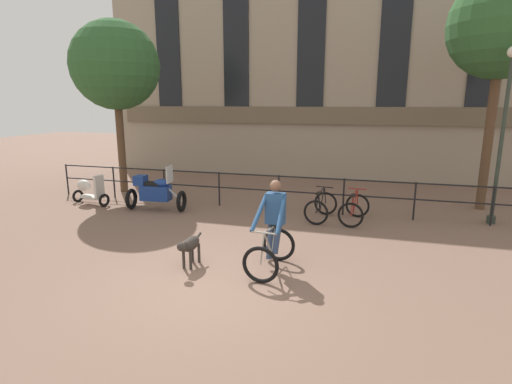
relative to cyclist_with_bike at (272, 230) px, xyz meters
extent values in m
plane|color=#7A5B4C|center=(-0.85, -1.00, -0.76)|extent=(60.00, 60.00, 0.00)
cylinder|color=black|center=(-8.35, 4.20, -0.24)|extent=(0.05, 0.05, 1.05)
cylinder|color=black|center=(-6.47, 4.20, -0.24)|extent=(0.05, 0.05, 1.05)
cylinder|color=black|center=(-4.60, 4.20, -0.24)|extent=(0.05, 0.05, 1.05)
cylinder|color=black|center=(-2.72, 4.20, -0.24)|extent=(0.05, 0.05, 1.05)
cylinder|color=black|center=(-0.85, 4.20, -0.24)|extent=(0.05, 0.05, 1.05)
cylinder|color=black|center=(1.03, 4.20, -0.24)|extent=(0.05, 0.05, 1.05)
cylinder|color=black|center=(2.90, 4.20, -0.24)|extent=(0.05, 0.05, 1.05)
cylinder|color=black|center=(4.78, 4.20, -0.24)|extent=(0.05, 0.05, 1.05)
cylinder|color=black|center=(-0.85, 4.20, 0.26)|extent=(15.00, 0.04, 0.04)
cylinder|color=black|center=(-0.85, 4.20, -0.19)|extent=(15.00, 0.04, 0.04)
cube|color=gray|center=(-0.85, 10.00, 3.92)|extent=(18.00, 0.60, 9.36)
cube|color=brown|center=(-0.85, 9.64, 1.84)|extent=(17.10, 0.12, 0.70)
cube|color=black|center=(-7.15, 9.67, 4.38)|extent=(1.10, 0.06, 5.24)
cube|color=black|center=(-4.00, 9.67, 4.38)|extent=(1.10, 0.06, 5.24)
cube|color=black|center=(-0.85, 9.67, 4.38)|extent=(1.10, 0.06, 5.24)
cube|color=black|center=(2.30, 9.67, 4.38)|extent=(1.10, 0.06, 5.24)
cube|color=black|center=(5.45, 9.67, 4.38)|extent=(1.10, 0.06, 5.24)
torus|color=black|center=(-0.04, -0.69, -0.42)|extent=(0.68, 0.11, 0.68)
torus|color=black|center=(0.03, 0.41, -0.42)|extent=(0.68, 0.11, 0.68)
cylinder|color=#9E998E|center=(-0.02, -0.26, -0.19)|extent=(0.07, 0.49, 0.60)
cylinder|color=#9E998E|center=(0.01, 0.07, -0.22)|extent=(0.05, 0.23, 0.52)
cylinder|color=#9E998E|center=(-0.01, -0.16, 0.07)|extent=(0.08, 0.66, 0.10)
cylinder|color=#9E998E|center=(0.01, 0.19, -0.45)|extent=(0.06, 0.44, 0.08)
cylinder|color=#9E998E|center=(0.02, 0.29, -0.19)|extent=(0.04, 0.27, 0.47)
cylinder|color=#9E998E|center=(-0.04, -0.59, -0.16)|extent=(0.04, 0.23, 0.54)
cylinder|color=#9E998E|center=(-0.03, -0.49, 0.10)|extent=(0.48, 0.06, 0.03)
cube|color=black|center=(0.01, 0.17, 0.06)|extent=(0.14, 0.25, 0.05)
cube|color=navy|center=(0.01, 0.17, 0.39)|extent=(0.37, 0.24, 0.60)
sphere|color=brown|center=(0.01, 0.17, 0.83)|extent=(0.22, 0.22, 0.22)
cylinder|color=navy|center=(-0.22, -0.14, 0.37)|extent=(0.19, 0.72, 0.60)
cylinder|color=navy|center=(0.20, -0.17, 0.37)|extent=(0.10, 0.71, 0.60)
cylinder|color=navy|center=(-0.06, 0.08, -0.25)|extent=(0.12, 0.31, 0.69)
cylinder|color=navy|center=(0.08, 0.07, -0.19)|extent=(0.16, 0.32, 0.58)
ellipsoid|color=#332D28|center=(-1.55, -0.30, -0.32)|extent=(0.24, 0.57, 0.27)
cylinder|color=#332D28|center=(-1.56, -0.53, -0.30)|extent=(0.15, 0.15, 0.16)
sphere|color=#332D28|center=(-1.56, -0.68, -0.24)|extent=(0.17, 0.17, 0.17)
cone|color=#332D28|center=(-1.56, -0.76, -0.26)|extent=(0.10, 0.11, 0.10)
cylinder|color=#332D28|center=(-1.54, 0.03, -0.26)|extent=(0.05, 0.19, 0.10)
cylinder|color=#332D28|center=(-1.63, -0.48, -0.57)|extent=(0.06, 0.06, 0.39)
cylinder|color=#332D28|center=(-1.48, -0.49, -0.57)|extent=(0.06, 0.06, 0.39)
cylinder|color=#332D28|center=(-1.62, -0.12, -0.57)|extent=(0.06, 0.06, 0.39)
cylinder|color=#332D28|center=(-1.47, -0.13, -0.57)|extent=(0.06, 0.06, 0.39)
torus|color=black|center=(-3.53, 3.24, -0.45)|extent=(0.18, 0.63, 0.62)
torus|color=black|center=(-5.09, 3.08, -0.45)|extent=(0.18, 0.63, 0.62)
cube|color=navy|center=(-4.31, 3.16, -0.23)|extent=(0.90, 0.48, 0.44)
ellipsoid|color=navy|center=(-4.12, 3.18, 0.07)|extent=(0.51, 0.37, 0.24)
cube|color=black|center=(-4.42, 3.15, 0.04)|extent=(0.59, 0.35, 0.10)
cylinder|color=#B2B2B7|center=(-3.72, 3.22, -0.27)|extent=(0.44, 0.10, 0.41)
cube|color=silver|center=(-3.86, 3.20, 0.34)|extent=(0.07, 0.44, 0.50)
cube|color=navy|center=(-4.76, 3.11, 0.13)|extent=(0.35, 0.39, 0.28)
torus|color=black|center=(0.55, 4.07, -0.43)|extent=(0.66, 0.14, 0.66)
torus|color=black|center=(0.42, 3.03, -0.43)|extent=(0.66, 0.14, 0.66)
cylinder|color=black|center=(0.50, 3.66, -0.20)|extent=(0.09, 0.47, 0.58)
cylinder|color=black|center=(0.46, 3.35, -0.24)|extent=(0.06, 0.22, 0.51)
cylinder|color=black|center=(0.48, 3.57, 0.05)|extent=(0.11, 0.63, 0.10)
cylinder|color=black|center=(0.44, 3.24, -0.46)|extent=(0.08, 0.42, 0.07)
cylinder|color=black|center=(0.43, 3.14, -0.21)|extent=(0.05, 0.25, 0.46)
cylinder|color=black|center=(0.54, 3.98, -0.18)|extent=(0.05, 0.21, 0.52)
cylinder|color=black|center=(0.52, 3.88, 0.08)|extent=(0.48, 0.09, 0.03)
cube|color=black|center=(0.44, 3.26, 0.03)|extent=(0.15, 0.25, 0.05)
torus|color=black|center=(1.42, 4.07, -0.43)|extent=(0.66, 0.14, 0.66)
torus|color=black|center=(1.29, 3.03, -0.43)|extent=(0.66, 0.14, 0.66)
cylinder|color=maroon|center=(1.37, 3.66, -0.20)|extent=(0.09, 0.47, 0.58)
cylinder|color=maroon|center=(1.33, 3.35, -0.24)|extent=(0.06, 0.22, 0.51)
cylinder|color=maroon|center=(1.36, 3.57, 0.05)|extent=(0.11, 0.63, 0.10)
cylinder|color=maroon|center=(1.32, 3.24, -0.46)|extent=(0.08, 0.42, 0.07)
cylinder|color=maroon|center=(1.31, 3.14, -0.21)|extent=(0.05, 0.25, 0.46)
cylinder|color=maroon|center=(1.41, 3.98, -0.18)|extent=(0.05, 0.21, 0.52)
cylinder|color=maroon|center=(1.40, 3.88, 0.08)|extent=(0.48, 0.09, 0.03)
cube|color=black|center=(1.32, 3.26, 0.03)|extent=(0.15, 0.25, 0.05)
torus|color=black|center=(-6.06, 3.08, -0.56)|extent=(0.16, 0.41, 0.40)
torus|color=black|center=(-7.23, 3.34, -0.56)|extent=(0.16, 0.41, 0.40)
cube|color=beige|center=(-6.64, 3.21, -0.52)|extent=(0.72, 0.42, 0.08)
cube|color=beige|center=(-6.23, 3.12, -0.16)|extent=(0.17, 0.33, 0.72)
ellipsoid|color=beige|center=(-6.90, 3.27, -0.18)|extent=(0.57, 0.40, 0.36)
cylinder|color=#2D382D|center=(4.85, 4.46, -0.66)|extent=(0.22, 0.22, 0.20)
cylinder|color=#2D382D|center=(4.85, 4.46, 1.34)|extent=(0.10, 0.10, 4.20)
cylinder|color=brown|center=(-6.75, 5.15, 1.00)|extent=(0.26, 0.26, 3.53)
sphere|color=#2D5B2D|center=(-6.75, 5.15, 3.58)|extent=(2.96, 2.96, 2.96)
cylinder|color=brown|center=(4.93, 5.99, 1.43)|extent=(0.26, 0.26, 4.38)
sphere|color=#2D5B2D|center=(4.93, 5.99, 4.41)|extent=(2.89, 2.89, 2.89)
camera|label=1|loc=(1.70, -6.99, 2.36)|focal=28.00mm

